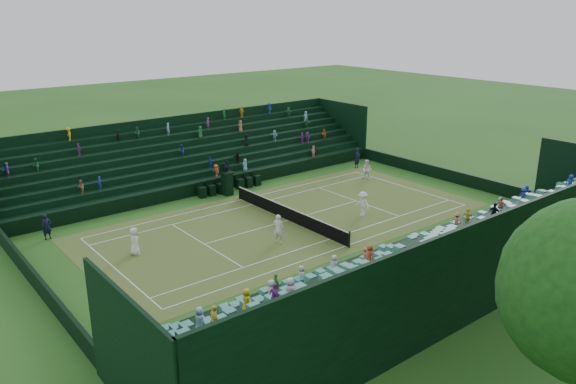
% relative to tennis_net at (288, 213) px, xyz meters
% --- Properties ---
extents(ground, '(160.00, 160.00, 0.00)m').
position_rel_tennis_net_xyz_m(ground, '(0.00, 0.00, -0.53)').
color(ground, '#23591C').
rests_on(ground, ground).
extents(court_surface, '(12.97, 26.77, 0.01)m').
position_rel_tennis_net_xyz_m(court_surface, '(0.00, 0.00, -0.52)').
color(court_surface, '#357025').
rests_on(court_surface, ground).
extents(perimeter_wall_north, '(17.17, 0.20, 1.00)m').
position_rel_tennis_net_xyz_m(perimeter_wall_north, '(0.00, 15.88, -0.03)').
color(perimeter_wall_north, black).
rests_on(perimeter_wall_north, ground).
extents(perimeter_wall_south, '(17.17, 0.20, 1.00)m').
position_rel_tennis_net_xyz_m(perimeter_wall_south, '(0.00, -15.88, -0.03)').
color(perimeter_wall_south, black).
rests_on(perimeter_wall_south, ground).
extents(perimeter_wall_east, '(0.20, 31.77, 1.00)m').
position_rel_tennis_net_xyz_m(perimeter_wall_east, '(8.48, 0.00, -0.03)').
color(perimeter_wall_east, black).
rests_on(perimeter_wall_east, ground).
extents(perimeter_wall_west, '(0.20, 31.77, 1.00)m').
position_rel_tennis_net_xyz_m(perimeter_wall_west, '(-8.48, 0.00, -0.03)').
color(perimeter_wall_west, black).
rests_on(perimeter_wall_west, ground).
extents(north_grandstand, '(6.60, 32.00, 4.90)m').
position_rel_tennis_net_xyz_m(north_grandstand, '(12.66, 0.00, 1.02)').
color(north_grandstand, black).
rests_on(north_grandstand, ground).
extents(south_grandstand, '(6.60, 32.00, 4.90)m').
position_rel_tennis_net_xyz_m(south_grandstand, '(-12.66, 0.00, 1.02)').
color(south_grandstand, black).
rests_on(south_grandstand, ground).
extents(tennis_net, '(11.67, 0.10, 1.06)m').
position_rel_tennis_net_xyz_m(tennis_net, '(0.00, 0.00, 0.00)').
color(tennis_net, black).
rests_on(tennis_net, ground).
extents(umpire_chair, '(0.85, 0.85, 2.68)m').
position_rel_tennis_net_xyz_m(umpire_chair, '(-7.14, -0.17, 0.62)').
color(umpire_chair, black).
rests_on(umpire_chair, ground).
extents(courtside_chairs, '(0.54, 5.51, 1.17)m').
position_rel_tennis_net_xyz_m(courtside_chairs, '(-7.78, 0.49, -0.08)').
color(courtside_chairs, black).
rests_on(courtside_chairs, ground).
extents(player_near_west, '(0.83, 0.58, 1.63)m').
position_rel_tennis_net_xyz_m(player_near_west, '(-1.21, -10.22, 0.29)').
color(player_near_west, white).
rests_on(player_near_west, ground).
extents(player_near_east, '(0.79, 0.71, 1.82)m').
position_rel_tennis_net_xyz_m(player_near_east, '(2.57, -2.79, 0.38)').
color(player_near_east, white).
rests_on(player_near_east, ground).
extents(player_far_west, '(0.98, 0.87, 1.68)m').
position_rel_tennis_net_xyz_m(player_far_west, '(-3.37, 10.99, 0.31)').
color(player_far_west, white).
rests_on(player_far_west, ground).
extents(player_far_east, '(1.13, 0.69, 1.71)m').
position_rel_tennis_net_xyz_m(player_far_east, '(2.43, 4.53, 0.33)').
color(player_far_east, white).
rests_on(player_far_east, ground).
extents(line_judge_north, '(0.59, 0.74, 1.79)m').
position_rel_tennis_net_xyz_m(line_judge_north, '(-6.46, 12.98, 0.37)').
color(line_judge_north, black).
rests_on(line_judge_north, ground).
extents(line_judge_south, '(0.50, 0.66, 1.63)m').
position_rel_tennis_net_xyz_m(line_judge_south, '(-6.66, -13.44, 0.29)').
color(line_judge_south, black).
rests_on(line_judge_south, ground).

